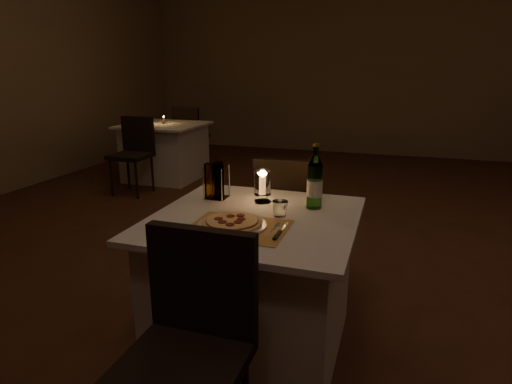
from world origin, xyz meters
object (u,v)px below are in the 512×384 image
(chair_near, at_px, (192,330))
(neighbor_table_left, at_px, (166,151))
(pizza, at_px, (232,222))
(chair_far, at_px, (289,209))
(hurricane_candle, at_px, (262,184))
(water_bottle, at_px, (315,183))
(tumbler, at_px, (280,209))
(plate, at_px, (232,225))
(main_table, at_px, (255,282))

(chair_near, height_order, neighbor_table_left, chair_near)
(chair_near, xyz_separation_m, pizza, (-0.05, 0.53, 0.22))
(chair_far, bearing_deg, hurricane_candle, -93.84)
(water_bottle, height_order, hurricane_candle, water_bottle)
(tumbler, bearing_deg, chair_far, 99.95)
(plate, xyz_separation_m, neighbor_table_left, (-2.25, 3.30, -0.38))
(tumbler, height_order, hurricane_candle, hurricane_candle)
(chair_far, xyz_separation_m, plate, (-0.05, -0.89, 0.20))
(chair_near, relative_size, water_bottle, 2.64)
(water_bottle, distance_m, neighbor_table_left, 3.89)
(neighbor_table_left, bearing_deg, chair_near, -58.99)
(plate, height_order, water_bottle, water_bottle)
(main_table, xyz_separation_m, water_bottle, (0.25, 0.22, 0.50))
(tumbler, height_order, neighbor_table_left, tumbler)
(chair_near, bearing_deg, main_table, 90.00)
(main_table, height_order, chair_near, chair_near)
(pizza, height_order, neighbor_table_left, pizza)
(main_table, bearing_deg, plate, -105.52)
(chair_near, distance_m, tumbler, 0.80)
(chair_far, height_order, tumbler, chair_far)
(pizza, bearing_deg, tumbler, 52.91)
(pizza, xyz_separation_m, water_bottle, (0.30, 0.40, 0.11))
(chair_near, xyz_separation_m, tumbler, (0.12, 0.76, 0.23))
(pizza, relative_size, tumbler, 3.57)
(plate, relative_size, tumbler, 4.08)
(pizza, bearing_deg, chair_far, 86.80)
(plate, relative_size, hurricane_candle, 1.79)
(pizza, height_order, water_bottle, water_bottle)
(neighbor_table_left, bearing_deg, water_bottle, -48.53)
(plate, relative_size, water_bottle, 0.94)
(chair_far, height_order, pizza, chair_far)
(main_table, bearing_deg, water_bottle, 41.19)
(plate, distance_m, tumbler, 0.28)
(main_table, relative_size, pizza, 3.57)
(main_table, distance_m, tumbler, 0.42)
(hurricane_candle, xyz_separation_m, neighbor_table_left, (-2.27, 2.88, -0.47))
(neighbor_table_left, bearing_deg, tumbler, -51.78)
(main_table, height_order, tumbler, tumbler)
(pizza, bearing_deg, chair_near, -84.65)
(pizza, xyz_separation_m, hurricane_candle, (0.02, 0.41, 0.08))
(plate, xyz_separation_m, tumbler, (0.17, 0.22, 0.03))
(hurricane_candle, bearing_deg, chair_near, -88.04)
(tumbler, relative_size, hurricane_candle, 0.44)
(hurricane_candle, bearing_deg, tumbler, -51.51)
(chair_far, distance_m, hurricane_candle, 0.57)
(plate, bearing_deg, pizza, -144.22)
(hurricane_candle, bearing_deg, neighbor_table_left, 128.20)
(main_table, xyz_separation_m, plate, (-0.05, -0.18, 0.38))
(tumbler, bearing_deg, plate, -127.08)
(chair_far, xyz_separation_m, tumbler, (0.12, -0.67, 0.23))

